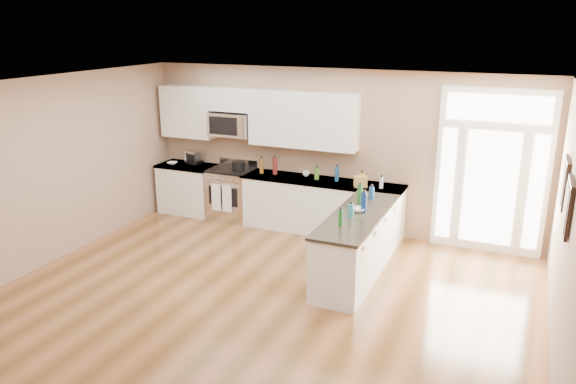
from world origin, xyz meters
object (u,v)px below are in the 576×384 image
at_px(kitchen_range, 232,194).
at_px(stockpot, 239,166).
at_px(peninsula_cabinet, 357,247).
at_px(toaster_oven, 194,157).

height_order(kitchen_range, stockpot, stockpot).
bearing_deg(kitchen_range, peninsula_cabinet, -26.97).
height_order(peninsula_cabinet, toaster_oven, toaster_oven).
bearing_deg(peninsula_cabinet, kitchen_range, 153.03).
relative_size(peninsula_cabinet, stockpot, 9.77).
distance_m(peninsula_cabinet, kitchen_range, 3.19).
xyz_separation_m(stockpot, toaster_oven, (-1.04, 0.14, 0.02)).
relative_size(stockpot, toaster_oven, 0.81).
distance_m(stockpot, toaster_oven, 1.05).
xyz_separation_m(kitchen_range, stockpot, (0.17, -0.02, 0.56)).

